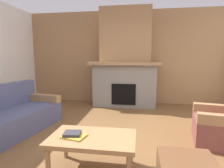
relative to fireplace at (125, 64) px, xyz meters
name	(u,v)px	position (x,y,z in m)	size (l,w,h in m)	color
ground	(110,149)	(0.00, -2.62, -1.16)	(9.00, 9.00, 0.00)	brown
wall_back_wood_panel	(126,58)	(0.00, 0.38, 0.19)	(6.00, 0.12, 2.70)	#997047
fireplace	(125,64)	(0.00, 0.00, 0.00)	(1.90, 0.82, 2.70)	gray
couch	(9,117)	(-1.88, -2.31, -0.88)	(1.13, 1.92, 0.85)	#474C6B
armchair	(224,126)	(1.72, -2.19, -0.87)	(0.89, 0.89, 0.85)	brown
coffee_table	(93,141)	(-0.12, -3.17, -0.79)	(1.00, 0.60, 0.43)	#997047
book_stack_near_edge	(73,135)	(-0.34, -3.21, -0.71)	(0.29, 0.26, 0.05)	gold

